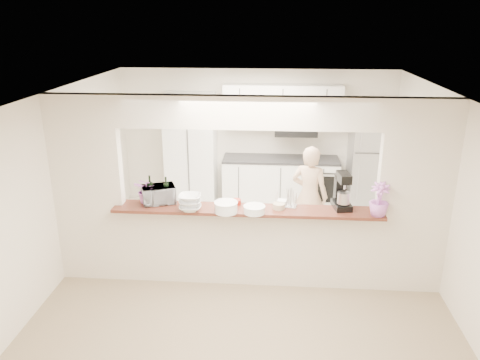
# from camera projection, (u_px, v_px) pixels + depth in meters

# --- Properties ---
(floor) EXTENTS (6.00, 6.00, 0.00)m
(floor) POSITION_uv_depth(u_px,v_px,m) (247.00, 282.00, 6.30)
(floor) COLOR tan
(floor) RESTS_ON ground
(tile_overlay) EXTENTS (5.00, 2.90, 0.01)m
(tile_overlay) POSITION_uv_depth(u_px,v_px,m) (253.00, 231.00, 7.75)
(tile_overlay) COLOR silver
(tile_overlay) RESTS_ON floor
(partition) EXTENTS (5.00, 0.15, 2.50)m
(partition) POSITION_uv_depth(u_px,v_px,m) (247.00, 178.00, 5.81)
(partition) COLOR silver
(partition) RESTS_ON floor
(bar_counter) EXTENTS (3.40, 0.38, 1.09)m
(bar_counter) POSITION_uv_depth(u_px,v_px,m) (247.00, 243.00, 6.10)
(bar_counter) COLOR silver
(bar_counter) RESTS_ON floor
(kitchen_cabinets) EXTENTS (3.15, 0.62, 2.25)m
(kitchen_cabinets) POSITION_uv_depth(u_px,v_px,m) (246.00, 155.00, 8.55)
(kitchen_cabinets) COLOR white
(kitchen_cabinets) RESTS_ON floor
(refrigerator) EXTENTS (0.75, 0.70, 1.70)m
(refrigerator) POSITION_uv_depth(u_px,v_px,m) (370.00, 166.00, 8.36)
(refrigerator) COLOR #B8B8BD
(refrigerator) RESTS_ON floor
(flower_left) EXTENTS (0.38, 0.36, 0.34)m
(flower_left) POSITION_uv_depth(u_px,v_px,m) (147.00, 190.00, 6.02)
(flower_left) COLOR #D771C3
(flower_left) RESTS_ON bar_counter
(wine_bottle_a) EXTENTS (0.07, 0.07, 0.35)m
(wine_bottle_a) POSITION_uv_depth(u_px,v_px,m) (166.00, 193.00, 6.03)
(wine_bottle_a) COLOR black
(wine_bottle_a) RESTS_ON bar_counter
(wine_bottle_b) EXTENTS (0.07, 0.07, 0.36)m
(wine_bottle_b) POSITION_uv_depth(u_px,v_px,m) (150.00, 192.00, 6.04)
(wine_bottle_b) COLOR black
(wine_bottle_b) RESTS_ON bar_counter
(toaster_oven) EXTENTS (0.49, 0.42, 0.23)m
(toaster_oven) POSITION_uv_depth(u_px,v_px,m) (159.00, 195.00, 6.03)
(toaster_oven) COLOR #A4A5A9
(toaster_oven) RESTS_ON bar_counter
(serving_bowls) EXTENTS (0.29, 0.29, 0.20)m
(serving_bowls) POSITION_uv_depth(u_px,v_px,m) (190.00, 203.00, 5.79)
(serving_bowls) COLOR silver
(serving_bowls) RESTS_ON bar_counter
(plate_stack_a) EXTENTS (0.29, 0.29, 0.13)m
(plate_stack_a) POSITION_uv_depth(u_px,v_px,m) (226.00, 207.00, 5.75)
(plate_stack_a) COLOR white
(plate_stack_a) RESTS_ON bar_counter
(plate_stack_b) EXTENTS (0.27, 0.27, 0.09)m
(plate_stack_b) POSITION_uv_depth(u_px,v_px,m) (254.00, 209.00, 5.73)
(plate_stack_b) COLOR white
(plate_stack_b) RESTS_ON bar_counter
(red_bowl) EXTENTS (0.13, 0.13, 0.06)m
(red_bowl) POSITION_uv_depth(u_px,v_px,m) (236.00, 202.00, 6.01)
(red_bowl) COLOR maroon
(red_bowl) RESTS_ON bar_counter
(tan_bowl) EXTENTS (0.15, 0.15, 0.07)m
(tan_bowl) POSITION_uv_depth(u_px,v_px,m) (279.00, 206.00, 5.87)
(tan_bowl) COLOR tan
(tan_bowl) RESTS_ON bar_counter
(utensil_caddy) EXTENTS (0.29, 0.19, 0.25)m
(utensil_caddy) POSITION_uv_depth(u_px,v_px,m) (286.00, 199.00, 5.91)
(utensil_caddy) COLOR silver
(utensil_caddy) RESTS_ON bar_counter
(stand_mixer) EXTENTS (0.25, 0.35, 0.47)m
(stand_mixer) POSITION_uv_depth(u_px,v_px,m) (342.00, 192.00, 5.84)
(stand_mixer) COLOR black
(stand_mixer) RESTS_ON bar_counter
(flower_right) EXTENTS (0.28, 0.28, 0.42)m
(flower_right) POSITION_uv_depth(u_px,v_px,m) (379.00, 199.00, 5.61)
(flower_right) COLOR #CA6ECC
(flower_right) RESTS_ON bar_counter
(person) EXTENTS (0.67, 0.56, 1.56)m
(person) POSITION_uv_depth(u_px,v_px,m) (309.00, 196.00, 7.13)
(person) COLOR #DBB18E
(person) RESTS_ON floor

